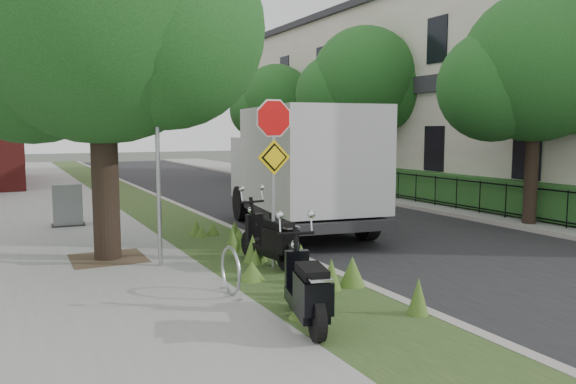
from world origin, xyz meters
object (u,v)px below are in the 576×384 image
(sign_assembly, at_px, (274,149))
(scooter_far, at_px, (309,297))
(box_truck, at_px, (301,163))
(utility_cabinet, at_px, (68,206))
(scooter_near, at_px, (274,244))

(sign_assembly, bearing_deg, scooter_far, -107.35)
(sign_assembly, distance_m, box_truck, 4.54)
(scooter_far, distance_m, box_truck, 7.72)
(utility_cabinet, bearing_deg, sign_assembly, -66.64)
(box_truck, bearing_deg, scooter_near, -124.86)
(scooter_far, distance_m, utility_cabinet, 9.97)
(scooter_near, bearing_deg, sign_assembly, -114.35)
(utility_cabinet, bearing_deg, scooter_near, -65.69)
(sign_assembly, bearing_deg, scooter_near, 65.65)
(sign_assembly, relative_size, scooter_far, 1.82)
(scooter_near, relative_size, utility_cabinet, 1.66)
(sign_assembly, relative_size, box_truck, 0.51)
(sign_assembly, xyz_separation_m, scooter_far, (-0.95, -3.05, -1.79))
(scooter_near, relative_size, scooter_far, 1.05)
(scooter_near, distance_m, box_truck, 4.53)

